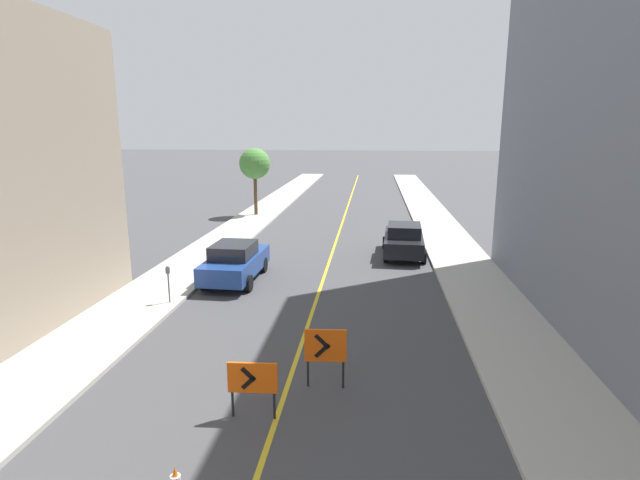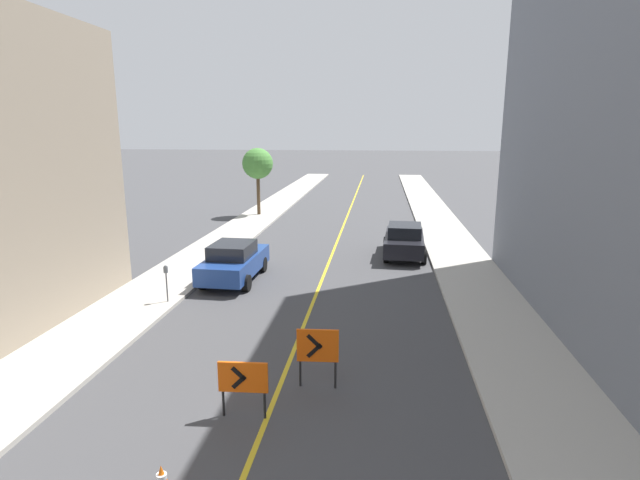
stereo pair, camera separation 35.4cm
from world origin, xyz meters
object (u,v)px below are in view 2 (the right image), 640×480
at_px(arrow_barricade_secondary, 318,348).
at_px(parking_meter_near_curb, 166,276).
at_px(parked_car_curb_mid, 404,240).
at_px(street_tree_left_near, 258,164).
at_px(parked_car_curb_near, 234,261).
at_px(arrow_barricade_primary, 243,379).

bearing_deg(arrow_barricade_secondary, parking_meter_near_curb, 136.47).
distance_m(parked_car_curb_mid, street_tree_left_near, 14.46).
bearing_deg(parked_car_curb_near, parked_car_curb_mid, 36.27).
height_order(arrow_barricade_secondary, parked_car_curb_near, parked_car_curb_near).
relative_size(parked_car_curb_mid, street_tree_left_near, 0.95).
bearing_deg(parked_car_curb_mid, parked_car_curb_near, -142.51).
xyz_separation_m(parked_car_curb_mid, parking_meter_near_curb, (-8.48, -7.89, 0.25)).
height_order(arrow_barricade_primary, parked_car_curb_near, parked_car_curb_near).
height_order(arrow_barricade_primary, parked_car_curb_mid, parked_car_curb_mid).
height_order(parked_car_curb_mid, street_tree_left_near, street_tree_left_near).
distance_m(arrow_barricade_secondary, street_tree_left_near, 24.46).
bearing_deg(street_tree_left_near, arrow_barricade_secondary, -72.99).
bearing_deg(parked_car_curb_mid, street_tree_left_near, 136.08).
xyz_separation_m(arrow_barricade_primary, parked_car_curb_near, (-3.02, 9.54, -0.08)).
bearing_deg(arrow_barricade_secondary, parked_car_curb_near, 115.37).
xyz_separation_m(arrow_barricade_secondary, parked_car_curb_mid, (2.57, 12.90, -0.20)).
bearing_deg(parking_meter_near_curb, parked_car_curb_near, 64.17).
height_order(arrow_barricade_secondary, parked_car_curb_mid, parked_car_curb_mid).
relative_size(parked_car_curb_near, street_tree_left_near, 0.94).
bearing_deg(parked_car_curb_mid, arrow_barricade_secondary, -98.25).
height_order(arrow_barricade_primary, arrow_barricade_secondary, arrow_barricade_secondary).
relative_size(arrow_barricade_secondary, parked_car_curb_mid, 0.33).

